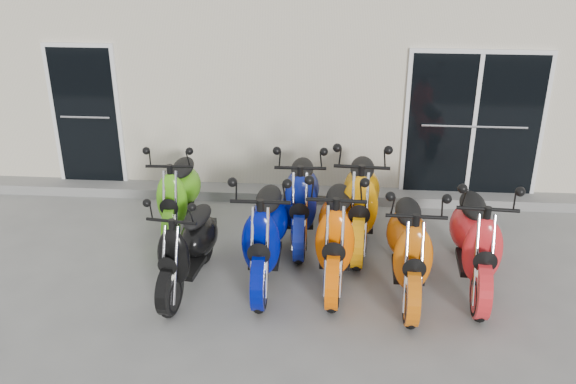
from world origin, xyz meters
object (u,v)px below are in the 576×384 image
Objects in this scene: scooter_front_orange_b at (410,235)px; scooter_back_blue at (301,187)px; scooter_front_red at (477,228)px; scooter_front_orange_a at (337,220)px; scooter_back_yellow at (361,188)px; scooter_front_blue at (265,221)px; scooter_back_green at (178,184)px; scooter_front_black at (187,237)px.

scooter_front_orange_b is 1.80m from scooter_back_blue.
scooter_front_orange_b is at bearing -162.57° from scooter_front_red.
scooter_back_yellow is (0.31, 0.92, 0.02)m from scooter_front_orange_a.
scooter_back_yellow reaches higher than scooter_back_blue.
scooter_front_blue reaches higher than scooter_back_blue.
scooter_back_blue is at bearing -4.77° from scooter_back_green.
scooter_back_yellow is (-1.30, 0.98, 0.03)m from scooter_front_red.
scooter_front_black is at bearing -144.69° from scooter_back_yellow.
scooter_back_green is 0.95× the size of scooter_back_blue.
scooter_front_orange_b is at bearing -26.37° from scooter_back_green.
scooter_back_green reaches higher than scooter_front_black.
scooter_front_black is 0.93× the size of scooter_back_green.
scooter_front_red is at bearing -0.11° from scooter_front_blue.
scooter_front_red is at bearing -33.82° from scooter_back_yellow.
scooter_back_green is at bearing -179.34° from scooter_back_yellow.
scooter_front_orange_a reaches higher than scooter_front_orange_b.
scooter_front_orange_b is 0.94× the size of scooter_back_yellow.
scooter_back_yellow is (2.45, -0.11, 0.08)m from scooter_back_green.
scooter_front_black is at bearing -171.66° from scooter_front_red.
scooter_front_blue is at bearing 175.64° from scooter_front_orange_b.
scooter_front_orange_b is at bearing -14.80° from scooter_front_orange_a.
scooter_front_blue reaches higher than scooter_front_red.
scooter_back_green is 1.67m from scooter_back_blue.
scooter_back_blue is (-1.31, 1.23, 0.00)m from scooter_front_orange_b.
scooter_front_red is at bearing 12.33° from scooter_front_black.
scooter_back_blue is (0.36, 1.06, -0.02)m from scooter_front_blue.
scooter_front_red is at bearing -27.85° from scooter_back_blue.
scooter_front_black is 1.76m from scooter_front_orange_a.
scooter_front_black is 2.55m from scooter_front_orange_b.
scooter_front_red is (3.33, 0.29, 0.10)m from scooter_front_black.
scooter_front_blue is at bearing -43.34° from scooter_back_green.
scooter_front_black is 0.84× the size of scooter_back_yellow.
scooter_front_red is 2.33m from scooter_back_blue.
scooter_front_black is at bearing -134.44° from scooter_back_blue.
scooter_front_blue is 0.97× the size of scooter_back_yellow.
scooter_back_blue is (1.67, -0.05, 0.04)m from scooter_back_green.
scooter_front_orange_b is 0.98× the size of scooter_front_red.
scooter_front_red is (0.78, 0.19, 0.01)m from scooter_front_orange_b.
scooter_front_blue is 0.84m from scooter_front_orange_a.
scooter_front_orange_a is 1.61m from scooter_front_red.
scooter_back_yellow is (-0.52, 1.18, 0.04)m from scooter_front_orange_b.
scooter_front_orange_b is 0.80m from scooter_front_red.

